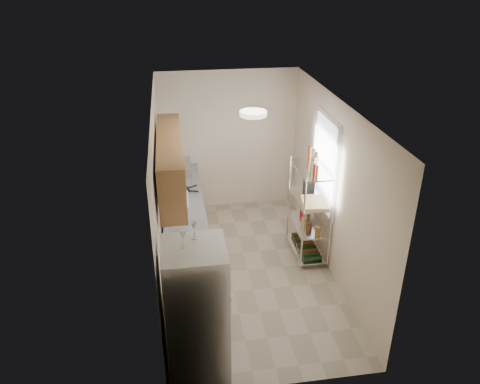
% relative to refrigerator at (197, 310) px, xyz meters
% --- Properties ---
extents(room, '(2.52, 4.42, 2.62)m').
position_rel_refrigerator_xyz_m(room, '(0.87, 1.77, 0.48)').
color(room, '#B1A28F').
rests_on(room, ground).
extents(counter_run, '(0.63, 3.51, 0.90)m').
position_rel_refrigerator_xyz_m(counter_run, '(-0.05, 2.21, -0.36)').
color(counter_run, '#A77747').
rests_on(counter_run, ground).
extents(upper_cabinets, '(0.33, 2.20, 0.72)m').
position_rel_refrigerator_xyz_m(upper_cabinets, '(-0.18, 1.87, 0.99)').
color(upper_cabinets, '#A77747').
rests_on(upper_cabinets, room).
extents(range_hood, '(0.50, 0.60, 0.12)m').
position_rel_refrigerator_xyz_m(range_hood, '(-0.13, 2.67, 0.57)').
color(range_hood, '#B7BABC').
rests_on(range_hood, room).
extents(window, '(0.06, 1.00, 1.46)m').
position_rel_refrigerator_xyz_m(window, '(2.10, 2.12, 0.73)').
color(window, white).
rests_on(window, room).
extents(bakers_rack, '(0.45, 0.90, 1.73)m').
position_rel_refrigerator_xyz_m(bakers_rack, '(1.88, 2.07, 0.29)').
color(bakers_rack, silver).
rests_on(bakers_rack, ground).
extents(ceiling_dome, '(0.34, 0.34, 0.05)m').
position_rel_refrigerator_xyz_m(ceiling_dome, '(0.87, 1.47, 1.75)').
color(ceiling_dome, white).
rests_on(ceiling_dome, room).
extents(refrigerator, '(0.67, 0.67, 1.63)m').
position_rel_refrigerator_xyz_m(refrigerator, '(0.00, 0.00, 0.00)').
color(refrigerator, silver).
rests_on(refrigerator, ground).
extents(wine_glass_a, '(0.07, 0.07, 0.20)m').
position_rel_refrigerator_xyz_m(wine_glass_a, '(0.02, 0.17, 0.92)').
color(wine_glass_a, silver).
rests_on(wine_glass_a, refrigerator).
extents(wine_glass_b, '(0.07, 0.07, 0.19)m').
position_rel_refrigerator_xyz_m(wine_glass_b, '(-0.10, 0.03, 0.91)').
color(wine_glass_b, silver).
rests_on(wine_glass_b, refrigerator).
extents(rice_cooker, '(0.29, 0.29, 0.23)m').
position_rel_refrigerator_xyz_m(rice_cooker, '(-0.10, 2.32, 0.20)').
color(rice_cooker, white).
rests_on(rice_cooker, counter_run).
extents(frying_pan_large, '(0.30, 0.30, 0.04)m').
position_rel_refrigerator_xyz_m(frying_pan_large, '(-0.05, 2.82, 0.10)').
color(frying_pan_large, black).
rests_on(frying_pan_large, counter_run).
extents(frying_pan_small, '(0.30, 0.30, 0.04)m').
position_rel_refrigerator_xyz_m(frying_pan_small, '(-0.02, 2.84, 0.10)').
color(frying_pan_small, black).
rests_on(frying_pan_small, counter_run).
extents(cutting_board, '(0.42, 0.52, 0.03)m').
position_rel_refrigerator_xyz_m(cutting_board, '(1.90, 1.89, 0.21)').
color(cutting_board, tan).
rests_on(cutting_board, bakers_rack).
extents(espresso_machine, '(0.20, 0.26, 0.28)m').
position_rel_refrigerator_xyz_m(espresso_machine, '(1.93, 2.32, 0.33)').
color(espresso_machine, black).
rests_on(espresso_machine, bakers_rack).
extents(storage_bag, '(0.13, 0.16, 0.16)m').
position_rel_refrigerator_xyz_m(storage_bag, '(1.91, 2.40, -0.18)').
color(storage_bag, maroon).
rests_on(storage_bag, bakers_rack).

